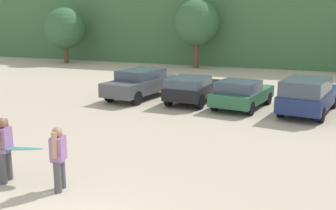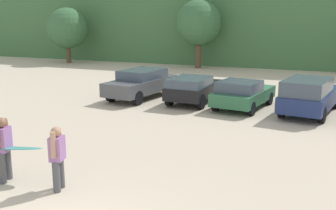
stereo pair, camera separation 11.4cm
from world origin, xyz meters
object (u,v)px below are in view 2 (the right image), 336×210
(surfboard_teal, at_px, (7,148))
(parked_car_forest_green, at_px, (243,94))
(parked_car_black, at_px, (193,88))
(person_adult, at_px, (3,146))
(person_companion, at_px, (57,155))
(parked_car_navy, at_px, (309,95))
(parked_car_dark_gray, at_px, (141,83))

(surfboard_teal, bearing_deg, parked_car_forest_green, -129.55)
(parked_car_black, height_order, parked_car_forest_green, same)
(parked_car_forest_green, bearing_deg, person_adult, 168.55)
(parked_car_forest_green, bearing_deg, person_companion, 176.44)
(parked_car_black, height_order, parked_car_navy, parked_car_navy)
(parked_car_black, relative_size, parked_car_forest_green, 0.95)
(parked_car_dark_gray, relative_size, parked_car_navy, 0.98)
(person_adult, height_order, person_companion, person_adult)
(parked_car_dark_gray, xyz_separation_m, parked_car_black, (2.93, -0.15, -0.06))
(parked_car_forest_green, bearing_deg, parked_car_dark_gray, 94.00)
(surfboard_teal, bearing_deg, parked_car_navy, -142.16)
(parked_car_forest_green, height_order, parked_car_navy, parked_car_navy)
(parked_car_navy, bearing_deg, parked_car_forest_green, 98.23)
(parked_car_forest_green, bearing_deg, parked_car_navy, -82.22)
(parked_car_forest_green, relative_size, parked_car_navy, 0.85)
(parked_car_navy, height_order, person_adult, person_adult)
(parked_car_forest_green, relative_size, person_adult, 2.43)
(parked_car_dark_gray, height_order, parked_car_forest_green, parked_car_dark_gray)
(parked_car_dark_gray, relative_size, person_companion, 2.96)
(parked_car_dark_gray, height_order, person_adult, person_adult)
(person_adult, bearing_deg, parked_car_navy, -137.70)
(person_adult, bearing_deg, parked_car_dark_gray, -97.67)
(parked_car_forest_green, xyz_separation_m, person_adult, (-3.89, -10.86, 0.26))
(parked_car_black, height_order, surfboard_teal, parked_car_black)
(parked_car_black, height_order, person_adult, person_adult)
(person_adult, height_order, surfboard_teal, person_adult)
(parked_car_dark_gray, bearing_deg, parked_car_black, -85.25)
(person_adult, distance_m, person_companion, 1.64)
(person_adult, bearing_deg, person_companion, 167.31)
(person_adult, relative_size, surfboard_teal, 0.88)
(parked_car_black, xyz_separation_m, parked_car_navy, (5.45, -0.27, 0.10))
(parked_car_black, distance_m, parked_car_navy, 5.46)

